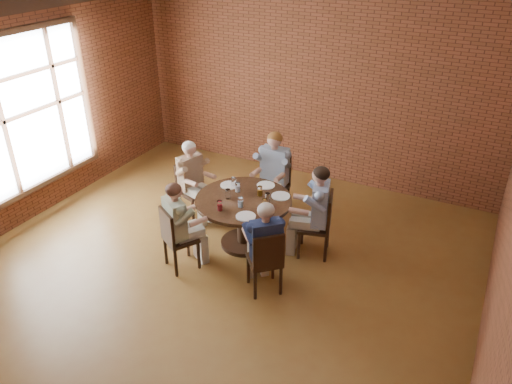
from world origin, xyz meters
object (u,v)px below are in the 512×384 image
at_px(diner_d, 180,226).
at_px(smartphone, 249,217).
at_px(diner_c, 193,181).
at_px(chair_d, 175,237).
at_px(diner_a, 315,212).
at_px(chair_e, 266,260).
at_px(chair_b, 275,182).
at_px(diner_e, 265,247).
at_px(chair_a, 321,222).
at_px(diner_b, 273,175).
at_px(dining_table, 244,212).
at_px(chair_c, 190,187).

xyz_separation_m(diner_d, smartphone, (0.79, 0.42, 0.13)).
distance_m(diner_c, chair_d, 1.32).
xyz_separation_m(diner_a, chair_e, (-0.21, -1.06, -0.18)).
relative_size(diner_c, smartphone, 9.29).
distance_m(chair_b, diner_e, 1.96).
distance_m(chair_a, diner_d, 1.89).
bearing_deg(diner_a, smartphone, -59.74).
bearing_deg(chair_d, diner_b, -74.27).
xyz_separation_m(diner_b, diner_c, (-1.02, -0.67, -0.04)).
distance_m(dining_table, chair_d, 1.04).
bearing_deg(chair_c, diner_b, -42.37).
height_order(chair_a, diner_c, diner_c).
bearing_deg(chair_d, dining_table, -90.00).
height_order(chair_a, diner_d, diner_d).
bearing_deg(chair_a, chair_e, -30.45).
distance_m(chair_c, chair_d, 1.36).
bearing_deg(diner_d, chair_d, 90.00).
bearing_deg(dining_table, chair_b, 91.37).
relative_size(dining_table, chair_b, 1.41).
bearing_deg(diner_e, diner_c, -74.33).
height_order(chair_b, diner_e, diner_e).
distance_m(dining_table, diner_b, 1.00).
height_order(chair_b, smartphone, chair_b).
xyz_separation_m(dining_table, diner_e, (0.69, -0.75, 0.10)).
bearing_deg(diner_c, chair_d, -139.97).
bearing_deg(dining_table, chair_c, 163.10).
xyz_separation_m(chair_e, diner_e, (-0.05, 0.05, 0.14)).
xyz_separation_m(chair_b, diner_c, (-1.02, -0.76, 0.12)).
bearing_deg(smartphone, diner_e, -18.04).
height_order(dining_table, chair_c, chair_c).
distance_m(chair_a, chair_c, 2.15).
relative_size(chair_a, chair_b, 0.99).
xyz_separation_m(diner_a, diner_e, (-0.26, -1.01, -0.04)).
xyz_separation_m(diner_a, chair_c, (-2.07, 0.08, -0.17)).
xyz_separation_m(diner_a, diner_c, (-2.00, 0.06, -0.03)).
xyz_separation_m(dining_table, smartphone, (0.30, -0.41, 0.23)).
height_order(diner_c, diner_e, diner_c).
bearing_deg(dining_table, diner_c, 163.10).
bearing_deg(diner_c, chair_e, -105.11).
bearing_deg(diner_d, chair_b, -72.96).
bearing_deg(diner_d, chair_e, -148.02).
height_order(dining_table, chair_e, chair_e).
xyz_separation_m(chair_c, diner_c, (0.07, -0.02, 0.14)).
bearing_deg(diner_e, diner_b, -110.45).
bearing_deg(chair_d, chair_e, -145.18).
relative_size(chair_c, chair_d, 1.00).
bearing_deg(chair_b, dining_table, -90.00).
bearing_deg(diner_b, chair_d, -106.47).
distance_m(chair_b, chair_c, 1.32).
height_order(chair_c, smartphone, chair_c).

